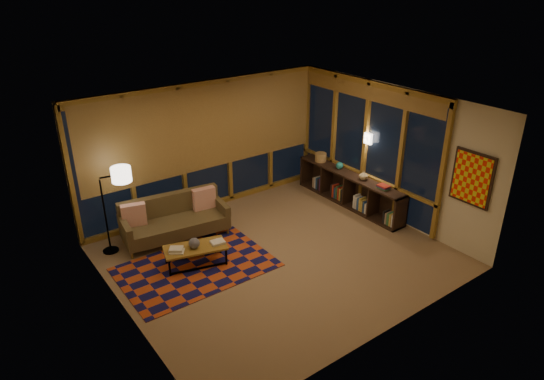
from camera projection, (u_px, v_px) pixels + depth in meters
floor at (277, 255)px, 8.67m from camera, size 5.50×5.00×0.01m
ceiling at (278, 108)px, 7.54m from camera, size 5.50×5.00×0.01m
walls at (278, 187)px, 8.10m from camera, size 5.51×5.01×2.70m
window_wall_back at (206, 147)px, 9.88m from camera, size 5.30×0.16×2.60m
window_wall_right at (364, 145)px, 9.98m from camera, size 0.16×3.70×2.60m
wall_art at (472, 179)px, 8.16m from camera, size 0.06×0.74×0.94m
wall_sconce at (368, 139)px, 9.76m from camera, size 0.12×0.18×0.22m
sofa at (175, 219)px, 9.06m from camera, size 2.02×1.04×0.79m
pillow_left at (134, 214)px, 8.78m from camera, size 0.46×0.25×0.43m
pillow_right at (204, 198)px, 9.40m from camera, size 0.46×0.20×0.44m
area_rug at (196, 267)px, 8.32m from camera, size 2.55×1.70×0.01m
coffee_table at (196, 256)px, 8.33m from camera, size 1.15×0.75×0.35m
book_stack_a at (176, 250)px, 8.11m from camera, size 0.32×0.30×0.07m
book_stack_b at (217, 242)px, 8.36m from camera, size 0.25×0.21×0.05m
ceramic_pot at (194, 243)px, 8.19m from camera, size 0.22×0.22×0.19m
floor_lamp at (105, 212)px, 8.47m from camera, size 0.58×0.43×1.58m
bookshelf at (349, 189)px, 10.40m from camera, size 0.40×2.84×0.71m
basket at (321, 157)px, 10.88m from camera, size 0.26×0.26×0.19m
teal_bowl at (340, 166)px, 10.47m from camera, size 0.17×0.17×0.16m
vase at (364, 175)px, 9.94m from camera, size 0.24×0.24×0.20m
shelf_book_stack at (384, 187)px, 9.56m from camera, size 0.21×0.27×0.07m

